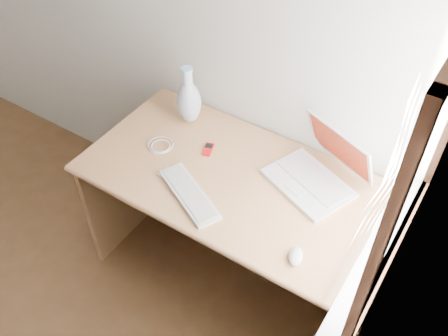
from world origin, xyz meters
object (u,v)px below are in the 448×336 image
Objects in this scene: external_keyboard at (189,194)px; desk at (249,200)px; laptop at (314,169)px; vase at (189,100)px.

desk is at bearing 91.05° from external_keyboard.
laptop is at bearing 70.18° from external_keyboard.
external_keyboard reaches higher than desk.
external_keyboard is (-0.40, -0.38, -0.05)m from laptop.
desk is 0.57m from vase.
laptop is at bearing 20.01° from desk.
external_keyboard is at bearing -115.46° from desk.
laptop is 1.41× the size of vase.
laptop is at bearing -2.59° from vase.
desk is 3.74× the size of external_keyboard.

